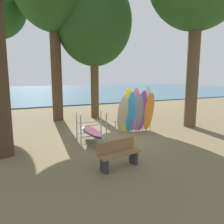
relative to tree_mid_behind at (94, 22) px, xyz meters
The scene contains 6 objects.
ground_plane 7.80m from the tree_mid_behind, 101.53° to the right, with size 80.00×80.00×0.00m, color brown.
lake_water 24.54m from the tree_mid_behind, 92.39° to the left, with size 80.00×36.00×0.10m, color #38607A.
tree_mid_behind is the anchor object (origin of this frame).
leaning_board_pile 6.77m from the tree_mid_behind, 84.33° to the right, with size 1.98×0.83×2.28m.
board_storage_rack 7.85m from the tree_mid_behind, 111.45° to the right, with size 1.15×2.13×1.25m.
park_bench 9.94m from the tree_mid_behind, 105.12° to the right, with size 1.45×0.68×0.85m.
Camera 1 is at (-4.02, -8.93, 2.83)m, focal length 35.78 mm.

